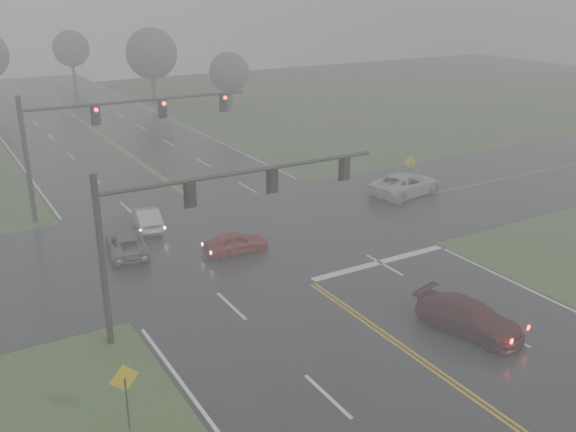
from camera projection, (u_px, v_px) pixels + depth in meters
main_road at (257, 245)px, 36.67m from camera, size 18.00×160.00×0.02m
cross_street at (241, 234)px, 38.29m from camera, size 120.00×14.00×0.02m
stop_bar at (380, 263)px, 34.29m from camera, size 8.50×0.50×0.01m
sedan_maroon at (468, 332)px, 27.49m from camera, size 3.11×5.09×1.38m
sedan_red at (236, 253)px, 35.50m from camera, size 3.70×1.70×1.23m
sedan_silver at (148, 229)px, 39.03m from camera, size 1.99×4.10×1.30m
car_grey at (127, 254)px, 35.37m from camera, size 2.70×4.62×1.21m
pickup_white at (405, 195)px, 45.26m from camera, size 6.12×3.63×1.59m
signal_gantry_near at (195, 210)px, 26.85m from camera, size 13.14×0.32×7.32m
signal_gantry_far at (101, 126)px, 40.53m from camera, size 14.91×0.40×7.89m
sign_diamond_west at (125, 386)px, 20.97m from camera, size 1.03×0.17×2.48m
sign_diamond_east at (410, 166)px, 46.38m from camera, size 1.02×0.13×2.44m
tree_ne_a at (151, 54)px, 78.25m from camera, size 6.22×6.22×9.14m
tree_e_near at (229, 73)px, 73.64m from camera, size 4.61×4.61×6.77m
tree_n_far at (71, 49)px, 93.91m from camera, size 5.28×5.28×7.76m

